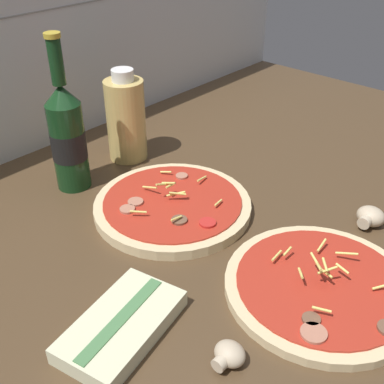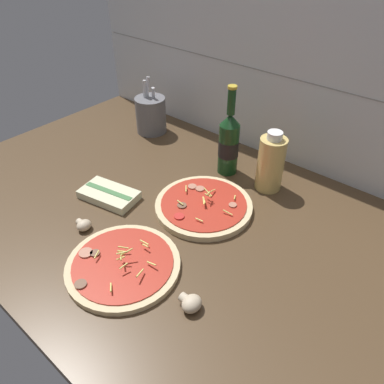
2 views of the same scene
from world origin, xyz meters
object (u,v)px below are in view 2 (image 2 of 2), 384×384
object	(u,v)px
beer_bottle	(229,143)
mushroom_right	(191,303)
dish_towel	(109,195)
mushroom_left	(84,225)
pizza_far	(204,206)
oil_bottle	(271,163)
pizza_near	(123,265)
utensil_crock	(151,114)

from	to	relation	value
beer_bottle	mushroom_right	distance (cm)	53.77
mushroom_right	dish_towel	xyz separation A→B (cm)	(-42.53, 13.16, -0.42)
beer_bottle	mushroom_left	world-z (taller)	beer_bottle
pizza_far	dish_towel	distance (cm)	27.65
mushroom_left	oil_bottle	bearing A→B (deg)	60.70
beer_bottle	mushroom_right	xyz separation A→B (cm)	(25.01, -46.81, -8.63)
pizza_far	mushroom_left	distance (cm)	32.63
oil_bottle	mushroom_left	size ratio (longest dim) A/B	4.47
pizza_far	beer_bottle	size ratio (longest dim) A/B	0.96
pizza_far	dish_towel	size ratio (longest dim) A/B	1.50
pizza_far	mushroom_right	size ratio (longest dim) A/B	5.55
pizza_near	oil_bottle	world-z (taller)	oil_bottle
utensil_crock	dish_towel	size ratio (longest dim) A/B	1.12
pizza_far	mushroom_right	bearing A→B (deg)	-55.49
oil_bottle	dish_towel	bearing A→B (deg)	-132.73
mushroom_left	mushroom_right	size ratio (longest dim) A/B	0.85
pizza_far	beer_bottle	bearing A→B (deg)	107.80
dish_towel	mushroom_left	bearing A→B (deg)	-67.38
pizza_far	utensil_crock	world-z (taller)	utensil_crock
mushroom_left	mushroom_right	distance (cm)	37.19
utensil_crock	dish_towel	xyz separation A→B (cm)	(20.26, -37.18, -5.55)
pizza_near	pizza_far	size ratio (longest dim) A/B	0.98
pizza_far	mushroom_right	xyz separation A→B (cm)	(18.73, -27.23, 0.61)
pizza_far	oil_bottle	xyz separation A→B (cm)	(8.15, 20.52, 7.51)
mushroom_left	mushroom_right	world-z (taller)	mushroom_right
utensil_crock	dish_towel	distance (cm)	42.70
pizza_near	dish_towel	xyz separation A→B (cm)	(-23.23, 14.98, 0.38)
mushroom_left	utensil_crock	world-z (taller)	utensil_crock
pizza_near	utensil_crock	xyz separation A→B (cm)	(-43.49, 52.16, 5.93)
oil_bottle	utensil_crock	bearing A→B (deg)	177.17
mushroom_left	dish_towel	world-z (taller)	mushroom_left
pizza_near	beer_bottle	xyz separation A→B (cm)	(-5.72, 48.63, 9.42)
mushroom_left	utensil_crock	bearing A→B (deg)	117.12
dish_towel	pizza_far	bearing A→B (deg)	30.61
pizza_far	mushroom_right	distance (cm)	33.06
oil_bottle	pizza_near	bearing A→B (deg)	-99.98
oil_bottle	mushroom_right	distance (cm)	49.39
pizza_near	mushroom_left	size ratio (longest dim) A/B	6.45
utensil_crock	dish_towel	world-z (taller)	utensil_crock
beer_bottle	oil_bottle	size ratio (longest dim) A/B	1.52
dish_towel	pizza_near	bearing A→B (deg)	-32.82
pizza_near	pizza_far	bearing A→B (deg)	88.88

